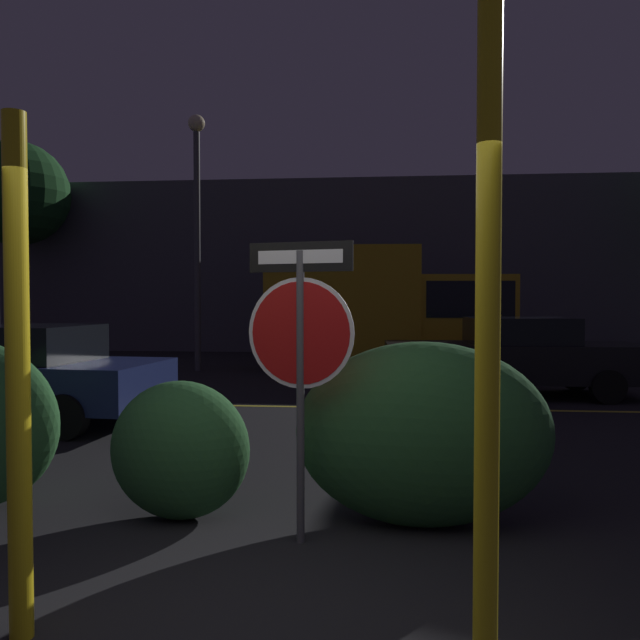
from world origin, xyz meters
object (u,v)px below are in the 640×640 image
(yellow_pole_right, at_px, (488,345))
(tree_1, at_px, (16,194))
(passing_car_2, at_px, (25,375))
(hedge_bush_3, at_px, (423,434))
(delivery_truck, at_px, (387,306))
(yellow_pole_left, at_px, (18,378))
(street_lamp, at_px, (197,209))
(passing_car_3, at_px, (513,357))
(hedge_bush_2, at_px, (180,450))
(stop_sign, at_px, (300,334))

(yellow_pole_right, distance_m, tree_1, 21.60)
(yellow_pole_right, xyz_separation_m, passing_car_2, (-5.64, 5.86, -0.89))
(yellow_pole_right, bearing_deg, tree_1, 126.20)
(yellow_pole_right, bearing_deg, hedge_bush_3, 93.23)
(delivery_truck, bearing_deg, yellow_pole_left, -11.53)
(delivery_truck, xyz_separation_m, street_lamp, (-4.85, -0.71, 2.47))
(passing_car_3, xyz_separation_m, street_lamp, (-7.14, 3.59, 3.40))
(passing_car_3, height_order, tree_1, tree_1)
(delivery_truck, bearing_deg, tree_1, -108.84)
(hedge_bush_2, xyz_separation_m, delivery_truck, (1.88, 11.32, 1.09))
(yellow_pole_right, relative_size, tree_1, 0.45)
(hedge_bush_3, distance_m, tree_1, 20.02)
(yellow_pole_left, distance_m, yellow_pole_right, 2.41)
(yellow_pole_right, relative_size, delivery_truck, 0.51)
(street_lamp, bearing_deg, hedge_bush_2, -74.41)
(tree_1, bearing_deg, street_lamp, -30.36)
(delivery_truck, height_order, street_lamp, street_lamp)
(hedge_bush_3, height_order, street_lamp, street_lamp)
(hedge_bush_2, bearing_deg, hedge_bush_3, 0.27)
(yellow_pole_left, bearing_deg, delivery_truck, 80.70)
(stop_sign, distance_m, passing_car_2, 6.22)
(passing_car_2, bearing_deg, yellow_pole_left, -144.46)
(yellow_pole_right, xyz_separation_m, hedge_bush_2, (-2.11, 2.16, -1.04))
(yellow_pole_right, height_order, passing_car_3, yellow_pole_right)
(yellow_pole_right, xyz_separation_m, hedge_bush_3, (-0.12, 2.17, -0.87))
(yellow_pole_left, distance_m, passing_car_3, 9.96)
(hedge_bush_2, bearing_deg, yellow_pole_right, -45.71)
(yellow_pole_left, bearing_deg, tree_1, 121.11)
(hedge_bush_3, height_order, passing_car_3, passing_car_3)
(yellow_pole_left, xyz_separation_m, delivery_truck, (2.16, 13.18, 0.27))
(tree_1, bearing_deg, hedge_bush_2, -55.14)
(yellow_pole_left, height_order, hedge_bush_2, yellow_pole_left)
(stop_sign, xyz_separation_m, passing_car_3, (3.12, 7.44, -0.82))
(yellow_pole_left, height_order, passing_car_3, yellow_pole_left)
(stop_sign, height_order, yellow_pole_right, yellow_pole_right)
(yellow_pole_right, bearing_deg, delivery_truck, 90.95)
(street_lamp, height_order, tree_1, tree_1)
(stop_sign, distance_m, delivery_truck, 11.77)
(yellow_pole_left, distance_m, passing_car_2, 6.48)
(passing_car_3, bearing_deg, street_lamp, 61.79)
(passing_car_2, bearing_deg, delivery_truck, -30.24)
(stop_sign, relative_size, passing_car_3, 0.46)
(yellow_pole_right, xyz_separation_m, delivery_truck, (-0.22, 13.48, 0.06))
(yellow_pole_right, bearing_deg, stop_sign, 121.15)
(yellow_pole_left, bearing_deg, hedge_bush_2, 81.56)
(hedge_bush_3, xyz_separation_m, delivery_truck, (-0.10, 11.31, 0.93))
(hedge_bush_2, height_order, street_lamp, street_lamp)
(hedge_bush_3, xyz_separation_m, tree_1, (-12.44, 14.99, 4.62))
(stop_sign, bearing_deg, street_lamp, 122.39)
(delivery_truck, height_order, tree_1, tree_1)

